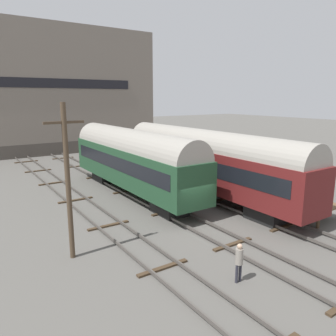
% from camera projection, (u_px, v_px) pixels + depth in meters
% --- Properties ---
extents(ground_plane, '(200.00, 200.00, 0.00)m').
position_uv_depth(ground_plane, '(197.00, 227.00, 19.56)').
color(ground_plane, '#56544F').
extents(track_left, '(2.60, 60.00, 0.26)m').
position_uv_depth(track_left, '(132.00, 242.00, 17.15)').
color(track_left, '#4C4742').
rests_on(track_left, ground).
extents(track_middle, '(2.60, 60.00, 0.26)m').
position_uv_depth(track_middle, '(197.00, 224.00, 19.53)').
color(track_middle, '#4C4742').
rests_on(track_middle, ground).
extents(track_right, '(2.60, 60.00, 0.26)m').
position_uv_depth(track_right, '(248.00, 211.00, 21.90)').
color(track_right, '#4C4742').
rests_on(track_right, ground).
extents(train_car_maroon, '(2.87, 18.94, 5.20)m').
position_uv_depth(train_car_maroon, '(205.00, 159.00, 24.99)').
color(train_car_maroon, black).
rests_on(train_car_maroon, ground).
extents(train_car_green, '(3.00, 16.28, 5.19)m').
position_uv_depth(train_car_green, '(132.00, 158.00, 25.52)').
color(train_car_green, black).
rests_on(train_car_green, ground).
extents(station_platform, '(2.65, 12.49, 0.99)m').
position_uv_depth(station_platform, '(253.00, 187.00, 24.77)').
color(station_platform, brown).
rests_on(station_platform, ground).
extents(bench, '(1.40, 0.40, 0.91)m').
position_uv_depth(bench, '(226.00, 173.00, 27.10)').
color(bench, brown).
rests_on(bench, station_platform).
extents(person_worker, '(0.32, 0.32, 1.72)m').
position_uv_depth(person_worker, '(239.00, 259.00, 13.50)').
color(person_worker, '#282833').
rests_on(person_worker, ground).
extents(utility_pole, '(1.80, 0.24, 7.37)m').
position_uv_depth(utility_pole, '(68.00, 180.00, 15.02)').
color(utility_pole, '#473828').
rests_on(utility_pole, ground).
extents(warehouse_building, '(28.68, 12.30, 17.02)m').
position_uv_depth(warehouse_building, '(47.00, 91.00, 47.53)').
color(warehouse_building, '#46403A').
rests_on(warehouse_building, ground).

